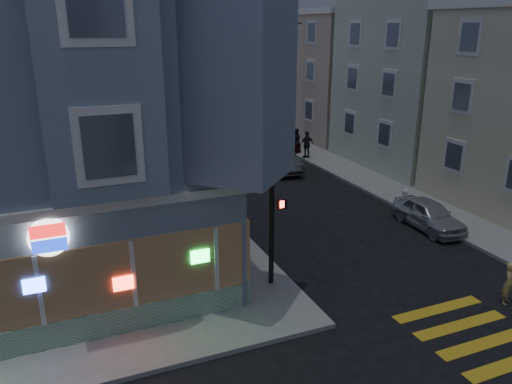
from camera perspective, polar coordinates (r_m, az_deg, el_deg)
sidewalk_ne at (r=42.51m, az=17.53°, el=6.35°), size 24.00×42.00×0.15m
row_house_b at (r=34.27m, az=21.34°, el=12.23°), size 12.00×8.60×10.50m
row_house_c at (r=41.30m, az=12.52°, el=12.87°), size 12.00×8.60×9.00m
row_house_d at (r=48.88m, az=6.41°, el=14.89°), size 12.00×8.60×10.50m
utility_pole at (r=36.63m, az=3.51°, el=12.81°), size 2.20×0.30×9.00m
street_tree_near at (r=42.24m, az=0.09°, el=12.44°), size 3.00×3.00×5.30m
street_tree_far at (r=49.68m, az=-3.57°, el=13.33°), size 3.00×3.00×5.30m
running_child at (r=17.94m, az=26.96°, el=-9.27°), size 0.60×0.52×1.40m
pedestrian_a at (r=34.25m, az=4.56°, el=5.89°), size 0.81×0.64×1.64m
pedestrian_b at (r=32.86m, az=5.84°, el=5.42°), size 1.06×0.50×1.76m
parked_car_a at (r=22.94m, az=19.14°, el=-2.45°), size 1.69×3.81×1.28m
parked_car_b at (r=30.43m, az=2.67°, el=3.84°), size 1.89×4.53×1.46m
parked_car_c at (r=35.87m, az=2.17°, el=6.15°), size 2.11×5.14×1.49m
parked_car_d at (r=39.85m, az=-3.75°, el=7.33°), size 2.39×5.14×1.43m
traffic_signal at (r=15.74m, az=2.12°, el=0.95°), size 0.67×0.59×5.26m
fire_hydrant at (r=24.99m, az=16.66°, el=-0.55°), size 0.50×0.29×0.87m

